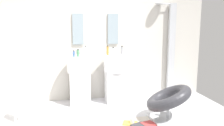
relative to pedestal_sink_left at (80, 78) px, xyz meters
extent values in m
cube|color=beige|center=(0.37, 0.35, 0.76)|extent=(4.80, 0.10, 2.60)
cube|color=white|center=(0.00, 0.00, -0.21)|extent=(0.40, 0.40, 0.65)
cylinder|color=white|center=(0.00, 0.00, 0.28)|extent=(0.48, 0.48, 0.34)
cylinder|color=#B7BABF|center=(0.00, 0.13, 0.50)|extent=(0.02, 0.02, 0.10)
cube|color=white|center=(0.74, 0.00, -0.21)|extent=(0.40, 0.40, 0.65)
cylinder|color=white|center=(0.74, 0.00, 0.28)|extent=(0.48, 0.48, 0.34)
cylinder|color=#B7BABF|center=(0.74, 0.13, 0.50)|extent=(0.02, 0.02, 0.10)
cube|color=#8C9EA8|center=(0.00, 0.28, 0.97)|extent=(0.22, 0.03, 0.63)
cube|color=#8C9EA8|center=(0.74, 0.28, 0.97)|extent=(0.22, 0.03, 0.63)
cube|color=#B7BABF|center=(2.05, 0.23, 0.49)|extent=(0.14, 0.08, 2.05)
cylinder|color=#B7BABF|center=(1.90, 0.21, 1.49)|extent=(0.30, 0.02, 0.02)
cylinder|color=#B7BABF|center=(1.75, 0.18, 1.49)|extent=(0.24, 0.24, 0.02)
cube|color=#B7BABF|center=(1.40, -1.15, -0.51)|extent=(0.56, 0.50, 0.06)
cylinder|color=#B7BABF|center=(1.40, -1.15, -0.34)|extent=(0.05, 0.05, 0.34)
torus|color=#333338|center=(1.40, -1.15, -0.14)|extent=(1.02, 1.02, 0.49)
cylinder|color=#B7BABF|center=(-1.10, -0.84, -0.06)|extent=(0.03, 0.03, 0.95)
cylinder|color=#B7BABF|center=(-0.92, -0.84, 0.36)|extent=(0.36, 0.02, 0.02)
cube|color=white|center=(-0.92, -0.84, 0.11)|extent=(0.04, 0.22, 0.50)
cube|color=#38383D|center=(0.85, -1.31, -0.52)|extent=(0.29, 0.28, 0.02)
cube|color=gold|center=(0.74, -1.18, -0.52)|extent=(0.28, 0.25, 0.02)
cube|color=#B73838|center=(1.02, -1.29, -0.51)|extent=(0.26, 0.27, 0.03)
cylinder|color=white|center=(0.77, -1.19, -0.48)|extent=(0.07, 0.07, 0.09)
cylinder|color=#4C72B7|center=(-0.11, -0.14, 0.50)|extent=(0.04, 0.04, 0.11)
cylinder|color=black|center=(-0.11, -0.14, 0.57)|extent=(0.02, 0.02, 0.02)
cylinder|color=silver|center=(0.67, -0.10, 0.52)|extent=(0.04, 0.04, 0.15)
cylinder|color=black|center=(0.67, -0.10, 0.61)|extent=(0.02, 0.02, 0.02)
cylinder|color=#59996B|center=(-0.03, -0.13, 0.51)|extent=(0.06, 0.06, 0.13)
cylinder|color=black|center=(-0.03, -0.13, 0.59)|extent=(0.03, 0.03, 0.02)
cylinder|color=#C68C38|center=(0.57, -0.02, 0.54)|extent=(0.04, 0.04, 0.18)
cylinder|color=black|center=(0.57, -0.02, 0.64)|extent=(0.02, 0.02, 0.02)
cylinder|color=white|center=(0.13, 0.02, 0.54)|extent=(0.04, 0.04, 0.17)
cylinder|color=black|center=(0.13, 0.02, 0.63)|extent=(0.02, 0.02, 0.02)
cylinder|color=#99999E|center=(0.88, 0.05, 0.53)|extent=(0.05, 0.05, 0.15)
cylinder|color=black|center=(0.88, 0.05, 0.61)|extent=(0.03, 0.03, 0.02)
camera|label=1|loc=(-0.25, -4.74, 1.10)|focal=38.45mm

